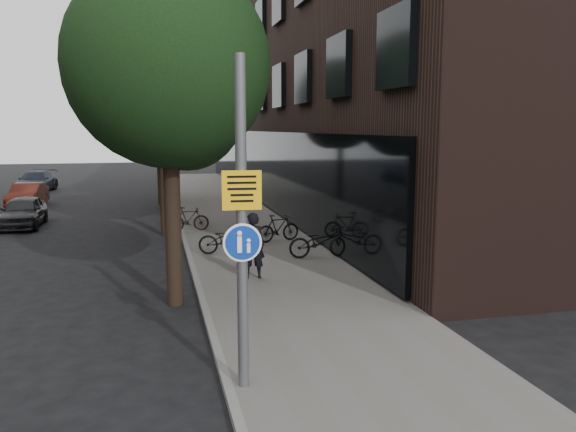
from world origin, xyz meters
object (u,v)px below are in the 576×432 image
object	(u,v)px
parked_bike_facade_near	(320,242)
parked_car_near	(23,212)
signpost	(242,225)
pedestrian	(253,245)

from	to	relation	value
parked_bike_facade_near	parked_car_near	size ratio (longest dim) A/B	0.51
signpost	parked_bike_facade_near	bearing A→B (deg)	70.10
parked_bike_facade_near	parked_car_near	world-z (taller)	parked_car_near
signpost	parked_car_near	world-z (taller)	signpost
signpost	parked_car_near	size ratio (longest dim) A/B	1.33
pedestrian	parked_car_near	size ratio (longest dim) A/B	0.47
signpost	parked_bike_facade_near	xyz separation A→B (m)	(3.56, 7.85, -1.97)
signpost	pedestrian	bearing A→B (deg)	83.20
pedestrian	parked_car_near	bearing A→B (deg)	-46.61
pedestrian	parked_car_near	xyz separation A→B (m)	(-7.60, 10.37, -0.36)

